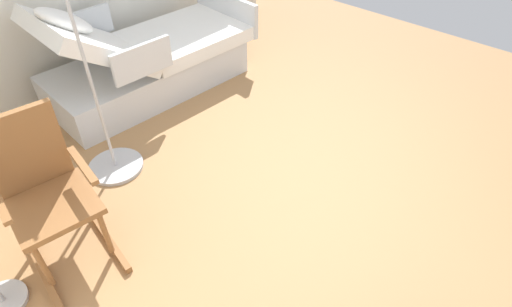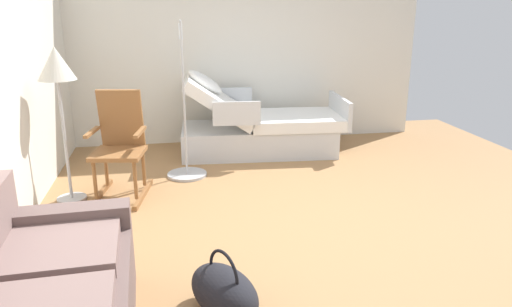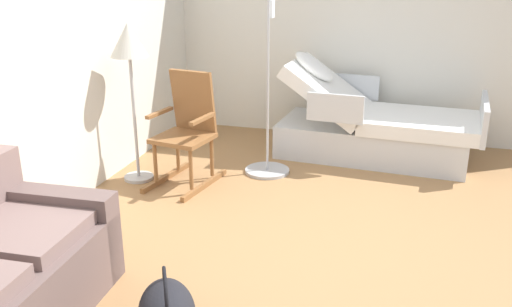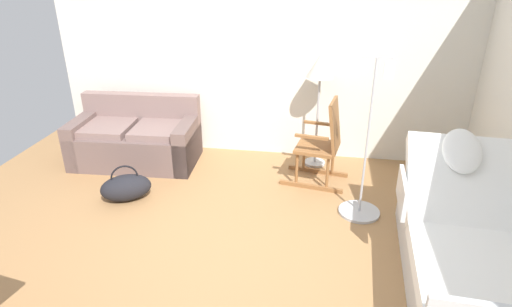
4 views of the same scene
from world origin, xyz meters
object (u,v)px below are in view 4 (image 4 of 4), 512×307
object	(u,v)px
iv_pole	(362,193)
floor_lamp	(320,73)
rocking_chair	(323,144)
duffel_bag	(126,187)
couch	(136,140)
hospital_bed	(464,251)

from	to	relation	value
iv_pole	floor_lamp	bearing A→B (deg)	114.53
rocking_chair	duffel_bag	distance (m)	2.33
couch	hospital_bed	bearing A→B (deg)	-26.60
hospital_bed	couch	bearing A→B (deg)	153.40
floor_lamp	hospital_bed	bearing A→B (deg)	-58.82
hospital_bed	iv_pole	distance (m)	1.22
duffel_bag	couch	bearing A→B (deg)	106.00
couch	floor_lamp	distance (m)	2.56
hospital_bed	rocking_chair	bearing A→B (deg)	126.32
rocking_chair	iv_pole	size ratio (longest dim) A/B	0.62
hospital_bed	duffel_bag	xyz separation A→B (m)	(-3.36, 0.84, -0.16)
couch	duffel_bag	bearing A→B (deg)	-74.00
couch	rocking_chair	size ratio (longest dim) A/B	1.56
floor_lamp	iv_pole	size ratio (longest dim) A/B	0.88
duffel_bag	hospital_bed	bearing A→B (deg)	-14.04
duffel_bag	iv_pole	bearing A→B (deg)	2.59
couch	iv_pole	distance (m)	3.02
hospital_bed	rocking_chair	xyz separation A→B (m)	(-1.19, 1.61, 0.19)
couch	duffel_bag	world-z (taller)	couch
rocking_chair	iv_pole	distance (m)	0.83
hospital_bed	rocking_chair	world-z (taller)	hospital_bed
rocking_chair	hospital_bed	bearing A→B (deg)	-53.68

